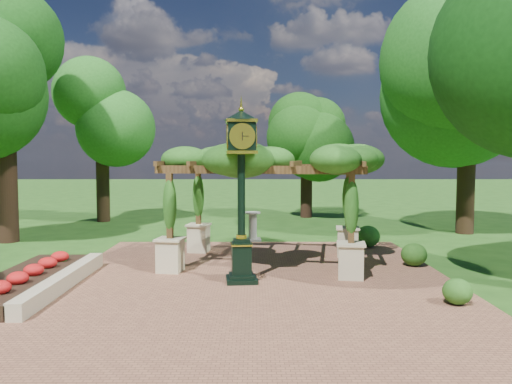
{
  "coord_description": "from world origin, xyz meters",
  "views": [
    {
      "loc": [
        -0.04,
        -11.21,
        3.16
      ],
      "look_at": [
        0.0,
        2.5,
        2.2
      ],
      "focal_mm": 35.0,
      "sensor_mm": 36.0,
      "label": 1
    }
  ],
  "objects": [
    {
      "name": "shrub_front",
      "position": [
        4.26,
        -0.84,
        0.32
      ],
      "size": [
        0.69,
        0.69,
        0.56
      ],
      "primitive_type": "ellipsoid",
      "rotation": [
        0.0,
        0.0,
        -0.13
      ],
      "color": "#265618",
      "rests_on": "brick_plaza"
    },
    {
      "name": "shrub_back",
      "position": [
        3.89,
        5.92,
        0.41
      ],
      "size": [
        1.06,
        1.06,
        0.75
      ],
      "primitive_type": "ellipsoid",
      "rotation": [
        0.0,
        0.0,
        -0.34
      ],
      "color": "#225C1A",
      "rests_on": "brick_plaza"
    },
    {
      "name": "shrub_mid",
      "position": [
        4.54,
        2.92,
        0.37
      ],
      "size": [
        0.85,
        0.85,
        0.66
      ],
      "primitive_type": "ellipsoid",
      "rotation": [
        0.0,
        0.0,
        0.19
      ],
      "color": "#214B15",
      "rests_on": "brick_plaza"
    },
    {
      "name": "sundial",
      "position": [
        -0.11,
        7.36,
        0.49
      ],
      "size": [
        0.64,
        0.64,
        1.11
      ],
      "rotation": [
        0.0,
        0.0,
        0.05
      ],
      "color": "#999A92",
      "rests_on": "ground"
    },
    {
      "name": "tree_east_far",
      "position": [
        8.68,
        9.3,
        6.13
      ],
      "size": [
        5.66,
        5.66,
        8.9
      ],
      "color": "#322013",
      "rests_on": "ground"
    },
    {
      "name": "tree_north",
      "position": [
        2.68,
        14.85,
        4.53
      ],
      "size": [
        3.22,
        3.22,
        6.63
      ],
      "color": "black",
      "rests_on": "ground"
    },
    {
      "name": "flower_bed",
      "position": [
        -5.5,
        0.5,
        0.18
      ],
      "size": [
        1.5,
        5.0,
        0.36
      ],
      "primitive_type": "cube",
      "color": "red",
      "rests_on": "ground"
    },
    {
      "name": "tree_west_near",
      "position": [
        -9.25,
        7.25,
        6.51
      ],
      "size": [
        4.45,
        4.45,
        9.52
      ],
      "color": "black",
      "rests_on": "ground"
    },
    {
      "name": "border_wall",
      "position": [
        -4.6,
        0.5,
        0.2
      ],
      "size": [
        0.35,
        5.0,
        0.4
      ],
      "primitive_type": "cube",
      "color": "#C6B793",
      "rests_on": "ground"
    },
    {
      "name": "pedestal_clock",
      "position": [
        -0.37,
        1.1,
        2.61
      ],
      "size": [
        0.94,
        0.94,
        4.35
      ],
      "rotation": [
        0.0,
        0.0,
        0.1
      ],
      "color": "black",
      "rests_on": "brick_plaza"
    },
    {
      "name": "pergola",
      "position": [
        0.28,
        3.29,
        2.9
      ],
      "size": [
        6.09,
        4.35,
        3.54
      ],
      "rotation": [
        0.0,
        0.0,
        -0.16
      ],
      "color": "beige",
      "rests_on": "brick_plaza"
    },
    {
      "name": "tree_west_far",
      "position": [
        -7.49,
        13.2,
        5.18
      ],
      "size": [
        3.62,
        3.62,
        7.57
      ],
      "color": "#302212",
      "rests_on": "ground"
    },
    {
      "name": "ground",
      "position": [
        0.0,
        0.0,
        0.0
      ],
      "size": [
        120.0,
        120.0,
        0.0
      ],
      "primitive_type": "plane",
      "color": "#1E4714",
      "rests_on": "ground"
    },
    {
      "name": "brick_plaza",
      "position": [
        0.0,
        1.0,
        0.02
      ],
      "size": [
        10.0,
        12.0,
        0.04
      ],
      "primitive_type": "cube",
      "color": "brown",
      "rests_on": "ground"
    }
  ]
}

